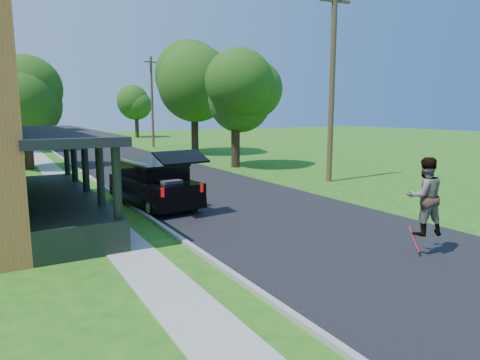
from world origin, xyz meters
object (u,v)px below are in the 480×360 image
black_suv (154,184)px  tree_right_near (235,89)px  utility_pole_near (332,84)px  skateboarder (424,196)px

black_suv → tree_right_near: tree_right_near is taller
utility_pole_near → tree_right_near: bearing=108.3°
tree_right_near → utility_pole_near: 7.91m
tree_right_near → skateboarder: bearing=-103.6°
black_suv → tree_right_near: bearing=39.3°
black_suv → tree_right_near: size_ratio=0.69×
black_suv → utility_pole_near: size_ratio=0.53×
black_suv → skateboarder: skateboarder is taller
black_suv → skateboarder: bearing=-71.7°
skateboarder → black_suv: bearing=-44.7°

